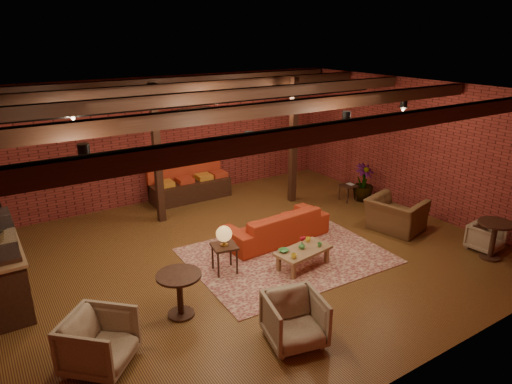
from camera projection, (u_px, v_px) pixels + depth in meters
floor at (240, 257)px, 9.08m from camera, size 10.00×10.00×0.00m
ceiling at (237, 95)px, 8.01m from camera, size 10.00×8.00×0.02m
wall_back at (159, 140)px, 11.72m from camera, size 10.00×0.02×3.20m
wall_front at (412, 270)px, 5.38m from camera, size 10.00×0.02×3.20m
wall_right at (415, 146)px, 11.10m from camera, size 0.02×8.00×3.20m
ceiling_beams at (238, 101)px, 8.05m from camera, size 9.80×6.40×0.22m
ceiling_pipe at (198, 103)px, 9.40m from camera, size 9.60×0.12×0.12m
post_left at (157, 155)px, 10.30m from camera, size 0.16×0.16×3.20m
post_right at (293, 142)px, 11.56m from camera, size 0.16×0.16×3.20m
banquette at (190, 181)px, 12.03m from camera, size 2.10×0.70×1.00m
service_sign at (194, 114)px, 11.06m from camera, size 0.86×0.06×0.30m
ceiling_spotlights at (238, 114)px, 8.12m from camera, size 6.40×4.40×0.28m
rug at (287, 255)px, 9.14m from camera, size 3.86×3.01×0.01m
sofa at (276, 225)px, 9.74m from camera, size 2.36×1.03×0.68m
coffee_table at (303, 251)px, 8.59m from camera, size 1.16×0.70×0.63m
side_table_lamp at (224, 237)px, 8.30m from camera, size 0.52×0.52×0.93m
round_table_left at (179, 288)px, 7.08m from camera, size 0.70×0.70×0.73m
armchair_a at (99, 339)px, 6.01m from camera, size 1.12×1.12×0.84m
armchair_b at (295, 318)px, 6.49m from camera, size 0.94×0.90×0.81m
armchair_right at (396, 210)px, 10.15m from camera, size 0.98×1.28×0.99m
side_table_book at (348, 186)px, 11.96m from camera, size 0.40×0.40×0.45m
round_table_right at (494, 234)px, 8.88m from camera, size 0.66×0.66×0.77m
armchair_far at (486, 236)px, 9.29m from camera, size 0.65×0.62×0.61m
plant_tall at (366, 146)px, 11.65m from camera, size 1.69×1.69×2.93m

